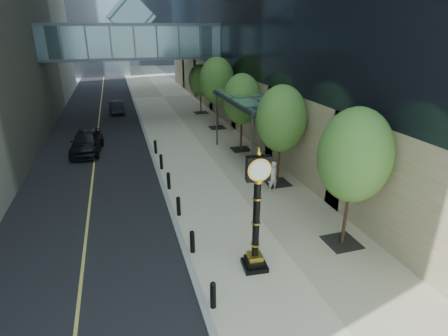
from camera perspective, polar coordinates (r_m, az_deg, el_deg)
The scene contains 12 objects.
ground at distance 12.64m, azimuth 12.40°, elevation -21.97°, with size 320.00×320.00×0.00m, color gray.
road at distance 48.55m, azimuth -19.41°, elevation 10.41°, with size 8.00×180.00×0.02m, color black.
sidewalk at distance 48.88m, azimuth -9.87°, elevation 11.40°, with size 8.00×180.00×0.06m, color beige.
curb at distance 48.55m, azimuth -14.63°, elevation 10.96°, with size 0.25×180.00×0.07m, color gray.
skywalk at distance 35.80m, azimuth -14.67°, elevation 19.72°, with size 17.00×4.20×5.80m.
entrance_canopy at distance 23.75m, azimuth 4.31°, elevation 10.99°, with size 3.00×8.00×4.38m.
bollard_row at distance 18.75m, azimuth -8.29°, elevation -4.10°, with size 0.20×16.20×0.90m.
street_trees at distance 25.16m, azimuth 3.35°, elevation 11.18°, with size 3.08×28.68×6.33m.
street_clock at distance 12.92m, azimuth 5.27°, elevation -8.56°, with size 0.97×0.97×4.77m.
pedestrian at distance 19.74m, azimuth 7.94°, elevation -1.34°, with size 0.64×0.42×1.76m, color beige.
car_near at distance 27.79m, azimuth -21.52°, elevation 4.05°, with size 1.99×4.94×1.68m, color black.
car_far at distance 40.41m, azimuth -17.16°, elevation 9.55°, with size 1.41×4.06×1.34m, color black.
Camera 1 is at (-5.00, -7.74, 8.65)m, focal length 28.00 mm.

